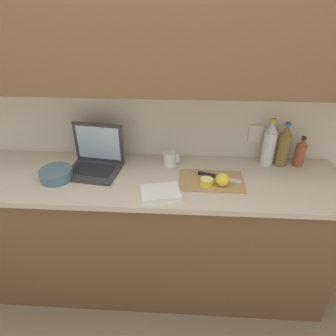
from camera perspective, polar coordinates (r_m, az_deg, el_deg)
The scene contains 14 objects.
ground_plane at distance 2.46m, azimuth -3.23°, elevation -20.29°, with size 12.00×12.00×0.00m, color #847056.
wall_back at distance 1.82m, azimuth -3.89°, elevation 19.45°, with size 5.20×0.38×2.60m.
counter_unit at distance 2.12m, azimuth -4.11°, elevation -12.14°, with size 2.41×0.60×0.92m.
laptop at distance 1.95m, azimuth -13.64°, elevation 1.60°, with size 0.35×0.31×0.28m.
cutting_board at distance 1.82m, azimuth 8.25°, elevation -2.41°, with size 0.39×0.24×0.01m, color tan.
knife at distance 1.84m, azimuth 8.37°, elevation -1.43°, with size 0.26×0.11×0.02m.
lemon_half_cut at distance 1.76m, azimuth 7.37°, elevation -2.59°, with size 0.08×0.08×0.04m.
lemon_whole_beside at distance 1.76m, azimuth 10.36°, elevation -2.24°, with size 0.08×0.08×0.08m.
bottle_green_soda at distance 2.02m, azimuth 18.75°, elevation 4.33°, with size 0.08×0.08×0.32m.
bottle_oil_tall at distance 2.05m, azimuth 21.16°, elevation 3.92°, with size 0.08×0.08×0.29m.
bottle_water_clear at distance 2.11m, azimuth 23.88°, elevation 2.70°, with size 0.07×0.07×0.20m.
measuring_cup at distance 1.94m, azimuth 0.36°, elevation 1.74°, with size 0.10×0.08×0.10m.
bowl_white at distance 1.93m, azimuth -20.50°, elevation -1.14°, with size 0.20×0.20×0.07m.
dish_towel at distance 1.69m, azimuth -1.43°, elevation -4.65°, with size 0.22×0.16×0.02m, color white.
Camera 1 is at (0.22, -1.54, 1.90)m, focal length 32.00 mm.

